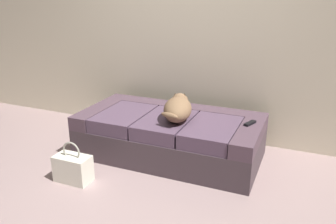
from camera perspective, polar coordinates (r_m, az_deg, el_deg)
ground_plane at (r=2.79m, az=-8.43°, el=-15.94°), size 10.00×10.00×0.00m
back_wall at (r=3.86m, az=4.37°, el=16.27°), size 6.40×0.10×2.80m
couch at (r=3.51m, az=0.33°, el=-3.91°), size 1.80×0.91×0.44m
dog_tan at (r=3.31m, az=1.66°, el=0.69°), size 0.38×0.61×0.21m
tv_remote at (r=3.28m, az=13.41°, el=-1.81°), size 0.10×0.16×0.02m
handbag at (r=3.20m, az=-15.45°, el=-8.91°), size 0.32×0.18×0.38m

